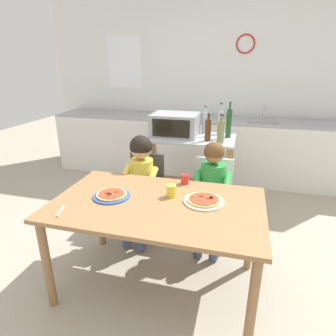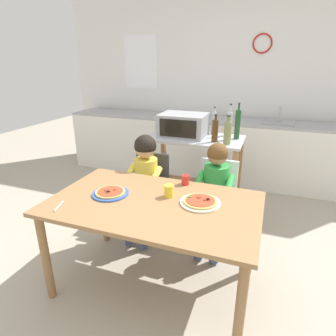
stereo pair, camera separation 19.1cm
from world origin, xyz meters
name	(u,v)px [view 1 (the left image)]	position (x,y,z in m)	size (l,w,h in m)	color
ground_plane	(186,216)	(0.00, 1.10, 0.00)	(10.96, 10.96, 0.00)	#A89E8C
back_wall_tiled	(210,83)	(0.00, 2.80, 1.35)	(5.11, 0.14, 2.70)	white
kitchen_counter	(204,148)	(0.00, 2.39, 0.45)	(4.60, 0.60, 1.09)	silver
kitchen_island_cart	(187,164)	(-0.02, 1.21, 0.60)	(1.00, 0.56, 0.91)	#B7BABF
toaster_oven	(175,125)	(-0.17, 1.24, 1.03)	(0.49, 0.40, 0.24)	#999BA0
bottle_brown_beer	(220,122)	(0.30, 1.42, 1.04)	(0.06, 0.06, 0.34)	#ADB7B2
bottle_tall_green_wine	(208,130)	(0.20, 1.10, 1.02)	(0.06, 0.06, 0.28)	#4C2D14
bottle_squat_spirits	(221,131)	(0.33, 1.05, 1.03)	(0.07, 0.07, 0.28)	olive
bottle_slim_sauce	(229,123)	(0.39, 1.30, 1.06)	(0.06, 0.06, 0.37)	#1E4723
bottle_dark_olive_oil	(205,122)	(0.12, 1.44, 1.03)	(0.05, 0.05, 0.30)	#ADB7B2
dining_table	(157,213)	(0.00, 0.00, 0.64)	(1.48, 0.89, 0.73)	olive
dining_chair_left	(145,189)	(-0.35, 0.70, 0.48)	(0.36, 0.36, 0.81)	#333338
dining_chair_right	(212,195)	(0.32, 0.73, 0.48)	(0.36, 0.36, 0.81)	silver
child_in_yellow_shirt	(140,175)	(-0.35, 0.59, 0.68)	(0.32, 0.42, 1.02)	#424C6B
child_in_green_shirt	(212,185)	(0.32, 0.61, 0.64)	(0.32, 0.42, 1.00)	#424C6B
pizza_plate_blue_rimmed	(111,195)	(-0.35, 0.00, 0.75)	(0.27, 0.27, 0.03)	#3356B7
pizza_plate_cream	(204,200)	(0.32, 0.09, 0.75)	(0.29, 0.29, 0.03)	beige
drinking_cup_red	(185,179)	(0.12, 0.37, 0.77)	(0.06, 0.06, 0.08)	red
drinking_cup_yellow	(171,191)	(0.07, 0.12, 0.78)	(0.07, 0.07, 0.09)	yellow
serving_spoon	(61,211)	(-0.58, -0.29, 0.74)	(0.01, 0.01, 0.14)	#B7BABF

